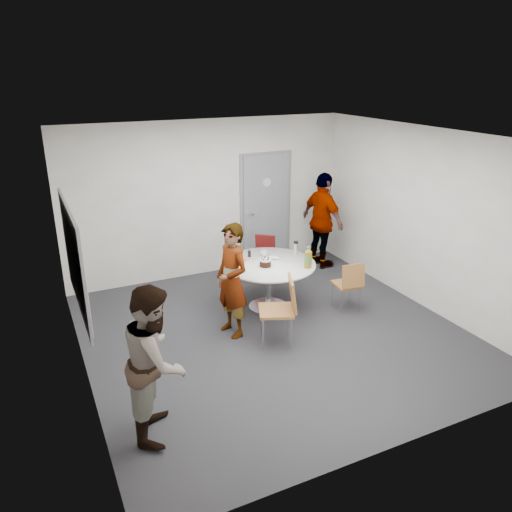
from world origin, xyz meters
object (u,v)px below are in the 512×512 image
table (271,269)px  person_right (323,221)px  whiteboard (74,259)px  chair_near_left (283,304)px  person_main (232,281)px  chair_near_right (350,282)px  door (266,210)px  person_left (156,361)px  chair_far (264,253)px

table → person_right: person_right is taller
whiteboard → chair_near_left: size_ratio=2.03×
table → person_main: person_main is taller
chair_near_right → person_main: size_ratio=0.50×
whiteboard → person_main: 2.06m
door → person_left: (-3.05, -3.72, -0.23)m
door → chair_near_right: 2.42m
whiteboard → chair_near_right: whiteboard is taller
person_right → chair_near_right: bearing=152.8°
person_main → person_right: person_right is taller
whiteboard → chair_near_left: bearing=-10.9°
table → person_left: bearing=-139.0°
chair_near_right → person_left: bearing=-150.6°
chair_near_right → person_left: (-3.29, -1.37, 0.32)m
door → table: 1.95m
table → chair_far: bearing=68.9°
chair_near_left → chair_near_right: (1.35, 0.41, -0.10)m
whiteboard → chair_far: whiteboard is taller
whiteboard → chair_near_left: (2.45, -0.47, -0.88)m
chair_near_left → person_right: size_ratio=0.53×
whiteboard → person_main: (1.95, 0.05, -0.65)m
chair_near_right → person_right: person_right is taller
chair_far → door: bearing=-79.6°
door → person_left: bearing=-129.3°
table → person_main: bearing=-149.9°
chair_near_right → person_right: bearing=77.4°
door → person_right: 1.06m
person_main → chair_far: bearing=128.9°
person_main → person_right: bearing=111.1°
chair_near_right → whiteboard: bearing=-174.3°
person_left → person_right: 4.99m
table → chair_far: 1.15m
person_main → chair_near_left: bearing=31.8°
chair_near_right → chair_far: (-0.60, 1.67, -0.01)m
door → table: (-0.77, -1.75, -0.39)m
chair_far → person_main: size_ratio=0.49×
table → person_left: (-2.27, -1.98, 0.16)m
person_left → person_right: (3.90, 3.11, 0.08)m
table → chair_near_left: table is taller
door → person_main: bearing=-125.8°
door → chair_near_left: (-1.11, -2.76, -0.45)m
chair_near_left → chair_near_right: bearing=-50.7°
whiteboard → person_left: 1.66m
chair_near_left → person_main: (-0.51, 0.52, 0.22)m
person_left → door: bearing=-17.8°
door → whiteboard: 4.25m
chair_far → person_right: bearing=-138.2°
chair_far → person_main: (-1.25, -1.55, 0.33)m
whiteboard → person_left: bearing=-70.5°
chair_far → person_left: person_left is taller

